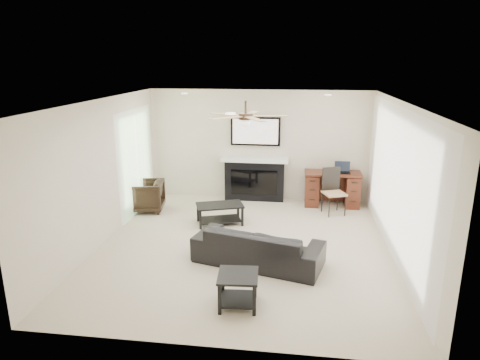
{
  "coord_description": "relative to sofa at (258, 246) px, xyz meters",
  "views": [
    {
      "loc": [
        0.82,
        -6.82,
        3.14
      ],
      "look_at": [
        -0.15,
        0.52,
        1.05
      ],
      "focal_mm": 32.0,
      "sensor_mm": 36.0,
      "label": 1
    }
  ],
  "objects": [
    {
      "name": "room_shell",
      "position": [
        -0.1,
        0.69,
        1.39
      ],
      "size": [
        5.5,
        5.54,
        2.52
      ],
      "color": "#C1B89B",
      "rests_on": "ground"
    },
    {
      "name": "sofa",
      "position": [
        0.0,
        0.0,
        0.0
      ],
      "size": [
        2.16,
        1.29,
        0.59
      ],
      "primitive_type": "imported",
      "rotation": [
        0.0,
        0.0,
        2.88
      ],
      "color": "black",
      "rests_on": "ground"
    },
    {
      "name": "armchair",
      "position": [
        -2.6,
        2.15,
        0.03
      ],
      "size": [
        0.82,
        0.8,
        0.66
      ],
      "primitive_type": "imported",
      "rotation": [
        0.0,
        0.0,
        -1.42
      ],
      "color": "black",
      "rests_on": "ground"
    },
    {
      "name": "coffee_table",
      "position": [
        -0.9,
        1.6,
        -0.1
      ],
      "size": [
        1.01,
        0.77,
        0.4
      ],
      "primitive_type": "cube",
      "rotation": [
        0.0,
        0.0,
        0.34
      ],
      "color": "black",
      "rests_on": "ground"
    },
    {
      "name": "end_table_near",
      "position": [
        -0.15,
        -1.25,
        -0.07
      ],
      "size": [
        0.56,
        0.56,
        0.45
      ],
      "primitive_type": "cube",
      "rotation": [
        0.0,
        0.0,
        0.07
      ],
      "color": "black",
      "rests_on": "ground"
    },
    {
      "name": "end_table_left",
      "position": [
        -3.15,
        1.1,
        -0.07
      ],
      "size": [
        0.53,
        0.53,
        0.45
      ],
      "primitive_type": "cube",
      "rotation": [
        0.0,
        0.0,
        0.06
      ],
      "color": "black",
      "rests_on": "ground"
    },
    {
      "name": "fireplace_unit",
      "position": [
        -0.37,
        3.19,
        0.66
      ],
      "size": [
        1.52,
        0.34,
        1.91
      ],
      "primitive_type": "cube",
      "color": "black",
      "rests_on": "ground"
    },
    {
      "name": "desk",
      "position": [
        1.37,
        3.02,
        0.08
      ],
      "size": [
        1.22,
        0.56,
        0.76
      ],
      "primitive_type": "cube",
      "color": "#3C190F",
      "rests_on": "ground"
    },
    {
      "name": "desk_chair",
      "position": [
        1.37,
        2.47,
        0.19
      ],
      "size": [
        0.55,
        0.56,
        0.97
      ],
      "primitive_type": "cube",
      "rotation": [
        0.0,
        0.0,
        0.37
      ],
      "color": "black",
      "rests_on": "ground"
    },
    {
      "name": "laptop",
      "position": [
        1.57,
        3.0,
        0.58
      ],
      "size": [
        0.33,
        0.24,
        0.23
      ],
      "primitive_type": "cube",
      "color": "black",
      "rests_on": "desk"
    }
  ]
}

